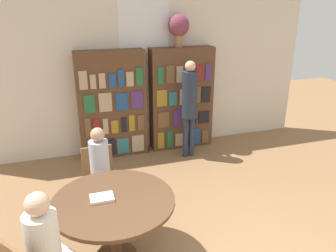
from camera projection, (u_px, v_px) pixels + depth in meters
wall_back at (144, 69)px, 5.96m from camera, size 6.40×0.07×3.00m
bookshelf_left at (112, 105)px, 5.79m from camera, size 1.18×0.34×1.90m
bookshelf_right at (181, 99)px, 6.17m from camera, size 1.18×0.34×1.90m
flower_vase at (179, 27)px, 5.70m from camera, size 0.38×0.38×0.56m
reading_table at (114, 209)px, 3.40m from camera, size 1.28×1.28×0.74m
chair_left_side at (100, 177)px, 4.30m from camera, size 0.42×0.42×0.88m
seated_reader_left at (101, 170)px, 4.07m from camera, size 0.26×0.37×1.23m
seated_reader_right at (48, 246)px, 2.74m from camera, size 0.42×0.41×1.25m
librarian_standing at (189, 101)px, 5.68m from camera, size 0.26×0.53×1.74m
open_book_on_table at (102, 198)px, 3.36m from camera, size 0.24×0.18×0.03m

